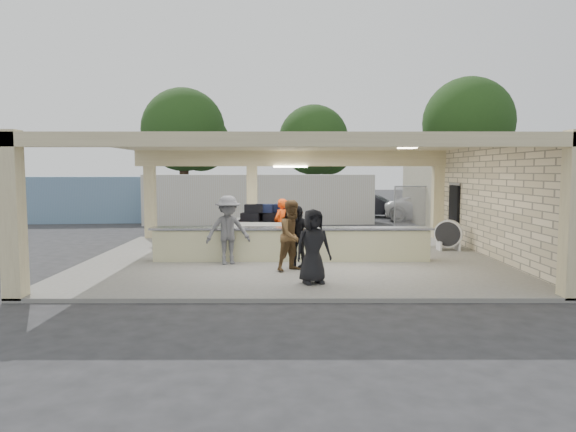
{
  "coord_description": "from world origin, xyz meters",
  "views": [
    {
      "loc": [
        -0.13,
        -15.34,
        2.71
      ],
      "look_at": [
        -0.1,
        1.0,
        1.28
      ],
      "focal_mm": 32.0,
      "sensor_mm": 36.0,
      "label": 1
    }
  ],
  "objects_px": {
    "baggage_counter": "(292,244)",
    "baggage_handler": "(281,225)",
    "passenger_a": "(293,235)",
    "passenger_b": "(298,237)",
    "car_white_b": "(496,207)",
    "luggage_cart": "(269,224)",
    "container_blue": "(95,199)",
    "passenger_c": "(228,230)",
    "car_dark": "(373,206)",
    "car_white_a": "(435,208)",
    "passenger_d": "(313,246)",
    "drum_fan": "(448,234)",
    "container_white": "(259,199)"
  },
  "relations": [
    {
      "from": "passenger_a",
      "to": "car_white_a",
      "type": "bearing_deg",
      "value": 23.73
    },
    {
      "from": "car_white_b",
      "to": "passenger_c",
      "type": "bearing_deg",
      "value": 125.46
    },
    {
      "from": "drum_fan",
      "to": "car_dark",
      "type": "distance_m",
      "value": 13.74
    },
    {
      "from": "car_white_b",
      "to": "car_white_a",
      "type": "bearing_deg",
      "value": 98.17
    },
    {
      "from": "baggage_handler",
      "to": "car_dark",
      "type": "height_order",
      "value": "baggage_handler"
    },
    {
      "from": "passenger_b",
      "to": "container_white",
      "type": "xyz_separation_m",
      "value": [
        -1.73,
        13.09,
        0.32
      ]
    },
    {
      "from": "baggage_handler",
      "to": "car_white_b",
      "type": "distance_m",
      "value": 17.26
    },
    {
      "from": "baggage_handler",
      "to": "baggage_counter",
      "type": "bearing_deg",
      "value": 41.76
    },
    {
      "from": "passenger_b",
      "to": "car_white_b",
      "type": "height_order",
      "value": "passenger_b"
    },
    {
      "from": "passenger_c",
      "to": "car_white_a",
      "type": "bearing_deg",
      "value": 36.94
    },
    {
      "from": "baggage_handler",
      "to": "container_white",
      "type": "xyz_separation_m",
      "value": [
        -1.24,
        10.09,
        0.31
      ]
    },
    {
      "from": "container_blue",
      "to": "car_white_a",
      "type": "bearing_deg",
      "value": -4.66
    },
    {
      "from": "passenger_a",
      "to": "passenger_c",
      "type": "height_order",
      "value": "passenger_c"
    },
    {
      "from": "luggage_cart",
      "to": "passenger_a",
      "type": "height_order",
      "value": "passenger_a"
    },
    {
      "from": "baggage_counter",
      "to": "baggage_handler",
      "type": "xyz_separation_m",
      "value": [
        -0.33,
        1.83,
        0.37
      ]
    },
    {
      "from": "passenger_a",
      "to": "car_white_b",
      "type": "distance_m",
      "value": 19.57
    },
    {
      "from": "baggage_handler",
      "to": "passenger_c",
      "type": "distance_m",
      "value": 2.8
    },
    {
      "from": "car_dark",
      "to": "passenger_c",
      "type": "bearing_deg",
      "value": -179.18
    },
    {
      "from": "passenger_d",
      "to": "drum_fan",
      "type": "bearing_deg",
      "value": 28.26
    },
    {
      "from": "baggage_handler",
      "to": "passenger_d",
      "type": "distance_m",
      "value": 4.95
    },
    {
      "from": "drum_fan",
      "to": "container_blue",
      "type": "distance_m",
      "value": 18.93
    },
    {
      "from": "baggage_handler",
      "to": "car_dark",
      "type": "xyz_separation_m",
      "value": [
        5.35,
        13.87,
        -0.3
      ]
    },
    {
      "from": "baggage_handler",
      "to": "container_blue",
      "type": "relative_size",
      "value": 0.18
    },
    {
      "from": "baggage_counter",
      "to": "container_blue",
      "type": "bearing_deg",
      "value": 129.58
    },
    {
      "from": "passenger_c",
      "to": "car_dark",
      "type": "bearing_deg",
      "value": 50.16
    },
    {
      "from": "passenger_c",
      "to": "passenger_d",
      "type": "bearing_deg",
      "value": -64.85
    },
    {
      "from": "luggage_cart",
      "to": "passenger_d",
      "type": "relative_size",
      "value": 1.6
    },
    {
      "from": "car_white_b",
      "to": "luggage_cart",
      "type": "bearing_deg",
      "value": 121.94
    },
    {
      "from": "passenger_d",
      "to": "car_white_a",
      "type": "bearing_deg",
      "value": 46.57
    },
    {
      "from": "baggage_counter",
      "to": "passenger_a",
      "type": "relative_size",
      "value": 4.4
    },
    {
      "from": "baggage_counter",
      "to": "container_blue",
      "type": "relative_size",
      "value": 0.88
    },
    {
      "from": "luggage_cart",
      "to": "car_dark",
      "type": "height_order",
      "value": "luggage_cart"
    },
    {
      "from": "luggage_cart",
      "to": "car_dark",
      "type": "relative_size",
      "value": 0.7
    },
    {
      "from": "container_white",
      "to": "car_white_b",
      "type": "bearing_deg",
      "value": 5.74
    },
    {
      "from": "passenger_c",
      "to": "container_blue",
      "type": "xyz_separation_m",
      "value": [
        -8.65,
        13.19,
        0.14
      ]
    },
    {
      "from": "car_white_b",
      "to": "container_white",
      "type": "relative_size",
      "value": 0.38
    },
    {
      "from": "passenger_c",
      "to": "container_blue",
      "type": "height_order",
      "value": "container_blue"
    },
    {
      "from": "luggage_cart",
      "to": "baggage_handler",
      "type": "xyz_separation_m",
      "value": [
        0.41,
        -0.32,
        0.01
      ]
    },
    {
      "from": "luggage_cart",
      "to": "container_white",
      "type": "height_order",
      "value": "container_white"
    },
    {
      "from": "passenger_a",
      "to": "passenger_d",
      "type": "bearing_deg",
      "value": -111.3
    },
    {
      "from": "passenger_a",
      "to": "container_blue",
      "type": "distance_m",
      "value": 17.58
    },
    {
      "from": "drum_fan",
      "to": "passenger_a",
      "type": "height_order",
      "value": "passenger_a"
    },
    {
      "from": "baggage_counter",
      "to": "passenger_b",
      "type": "height_order",
      "value": "passenger_b"
    },
    {
      "from": "passenger_a",
      "to": "container_blue",
      "type": "bearing_deg",
      "value": 89.0
    },
    {
      "from": "passenger_a",
      "to": "passenger_b",
      "type": "height_order",
      "value": "passenger_a"
    },
    {
      "from": "baggage_counter",
      "to": "passenger_c",
      "type": "relative_size",
      "value": 4.25
    },
    {
      "from": "drum_fan",
      "to": "passenger_a",
      "type": "relative_size",
      "value": 0.54
    },
    {
      "from": "container_white",
      "to": "container_blue",
      "type": "distance_m",
      "value": 8.89
    },
    {
      "from": "car_white_a",
      "to": "car_dark",
      "type": "bearing_deg",
      "value": 64.17
    },
    {
      "from": "luggage_cart",
      "to": "passenger_c",
      "type": "xyz_separation_m",
      "value": [
        -1.05,
        -2.71,
        0.12
      ]
    }
  ]
}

